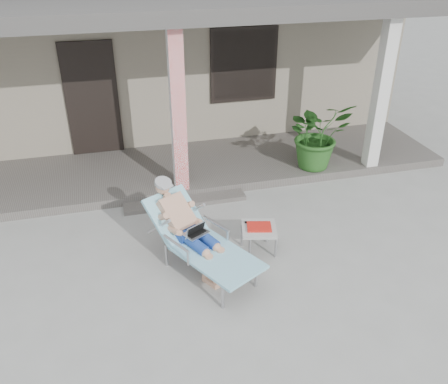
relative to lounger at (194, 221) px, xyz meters
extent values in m
plane|color=#9E9E99|center=(0.16, -0.22, -0.71)|extent=(60.00, 60.00, 0.00)
cube|color=#9F927E|center=(0.16, 6.28, 0.79)|extent=(10.00, 5.00, 3.00)
cube|color=black|center=(-1.14, 3.75, 0.49)|extent=(0.95, 0.06, 2.10)
cube|color=black|center=(1.76, 3.75, 0.94)|extent=(1.20, 0.06, 1.30)
cube|color=black|center=(1.76, 3.75, 0.94)|extent=(1.32, 0.05, 1.42)
cube|color=#605B56|center=(0.16, 2.78, -0.63)|extent=(10.00, 2.00, 0.15)
cube|color=red|center=(0.16, 1.93, 0.75)|extent=(0.22, 0.22, 2.61)
cube|color=silver|center=(3.66, 1.93, 0.75)|extent=(0.22, 0.22, 2.61)
cube|color=#474442|center=(0.16, 2.78, 2.17)|extent=(10.00, 2.30, 0.24)
cube|color=#605B56|center=(0.16, 1.63, -0.67)|extent=(2.00, 0.30, 0.07)
cylinder|color=#B7B7BC|center=(0.15, -0.88, -0.54)|extent=(0.04, 0.04, 0.34)
cylinder|color=#B7B7BC|center=(0.66, -0.61, -0.54)|extent=(0.04, 0.04, 0.34)
cylinder|color=#B7B7BC|center=(-0.37, 0.08, -0.54)|extent=(0.04, 0.04, 0.34)
cylinder|color=#B7B7BC|center=(0.13, 0.36, -0.54)|extent=(0.04, 0.04, 0.34)
cube|color=#B7B7BC|center=(0.21, -0.39, -0.35)|extent=(1.04, 1.26, 0.03)
cube|color=#9CF2ED|center=(0.21, -0.39, -0.33)|extent=(1.14, 1.34, 0.04)
cube|color=#B7B7BC|center=(-0.18, 0.34, -0.14)|extent=(0.76, 0.74, 0.45)
cube|color=#9CF2ED|center=(-0.18, 0.34, -0.11)|extent=(0.87, 0.85, 0.51)
cylinder|color=#9A9A9C|center=(-0.31, 0.57, 0.30)|extent=(0.31, 0.31, 0.12)
cube|color=silver|center=(0.02, -0.03, -0.17)|extent=(0.37, 0.34, 0.22)
cube|color=#ADADA8|center=(0.92, 0.09, -0.34)|extent=(0.57, 0.57, 0.04)
cylinder|color=#B7B7BC|center=(0.73, -0.10, -0.53)|extent=(0.03, 0.03, 0.35)
cylinder|color=#B7B7BC|center=(1.10, -0.10, -0.53)|extent=(0.03, 0.03, 0.35)
cylinder|color=#B7B7BC|center=(0.73, 0.28, -0.53)|extent=(0.03, 0.03, 0.35)
cylinder|color=#B7B7BC|center=(1.10, 0.28, -0.53)|extent=(0.03, 0.03, 0.35)
cube|color=red|center=(0.92, 0.09, -0.30)|extent=(0.38, 0.31, 0.03)
cube|color=black|center=(0.92, 0.21, -0.31)|extent=(0.32, 0.10, 0.03)
imported|color=#26591E|center=(2.66, 2.13, 0.06)|extent=(1.19, 1.05, 1.24)
camera|label=1|loc=(-0.90, -5.01, 3.27)|focal=38.00mm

